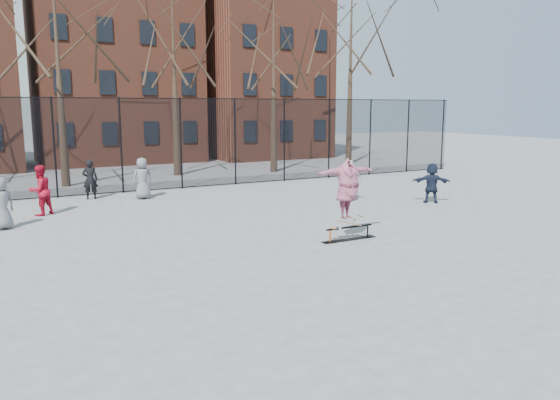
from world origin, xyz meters
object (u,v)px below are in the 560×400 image
skate_rail (349,235)px  bystander_black (90,180)px  bystander_navy (432,183)px  skateboard (347,225)px  skater (348,193)px  bystander_white (351,181)px  bystander_red (40,190)px  bystander_grey (1,203)px  bystander_extra (142,178)px

skate_rail → bystander_black: size_ratio=1.09×
bystander_black → bystander_navy: (11.24, -7.00, -0.02)m
skateboard → skater: skater is taller
skateboard → bystander_navy: (6.24, 3.30, 0.33)m
bystander_white → bystander_navy: size_ratio=1.04×
bystander_red → bystander_grey: bearing=21.7°
bystander_black → bystander_red: size_ratio=0.92×
skater → bystander_grey: bearing=136.7°
bystander_black → bystander_navy: 13.25m
skater → bystander_white: size_ratio=1.28×
bystander_black → bystander_red: bearing=62.9°
skate_rail → bystander_white: (3.66, 5.03, 0.65)m
skater → bystander_red: (-7.03, 7.75, -0.46)m
skate_rail → bystander_navy: bystander_navy is taller
skateboard → bystander_navy: size_ratio=0.60×
skate_rail → skater: 1.16m
skate_rail → bystander_black: bearing=116.3°
bystander_black → skateboard: bearing=127.4°
skateboard → bystander_extra: 9.92m
bystander_extra → bystander_grey: bearing=34.4°
skate_rail → bystander_black: (-5.09, 10.30, 0.64)m
skate_rail → bystander_black: bystander_black is taller
skate_rail → bystander_extra: (-3.26, 9.40, 0.67)m
skateboard → bystander_red: bystander_red is taller
skate_rail → bystander_navy: 7.01m
skate_rail → skateboard: bearing=180.0°
skate_rail → bystander_red: bystander_red is taller
bystander_grey → bystander_white: bearing=149.8°
skater → bystander_red: size_ratio=1.19×
bystander_red → bystander_white: bystander_red is taller
skateboard → skate_rail: bearing=0.0°
bystander_black → bystander_white: bystander_white is taller
bystander_black → bystander_red: (-2.03, -2.55, 0.07)m
skate_rail → skateboard: (-0.09, 0.00, 0.28)m
bystander_red → bystander_navy: size_ratio=1.11×
bystander_navy → bystander_red: bearing=19.8°
bystander_white → bystander_black: bearing=-16.4°
skateboard → bystander_grey: (-8.26, 5.98, 0.37)m
skate_rail → bystander_navy: size_ratio=1.12×
skateboard → bystander_extra: bearing=108.7°
skate_rail → bystander_black: 11.50m
skateboard → bystander_black: bearing=115.9°
skater → bystander_grey: size_ratio=1.27×
skateboard → bystander_black: 11.45m
skater → bystander_navy: (6.24, 3.30, -0.54)m
bystander_black → bystander_navy: bystander_black is taller
bystander_extra → bystander_black: bearing=-25.7°
bystander_grey → bystander_navy: 14.74m
bystander_white → bystander_extra: bearing=-17.6°
skater → skateboard: bearing=82.7°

